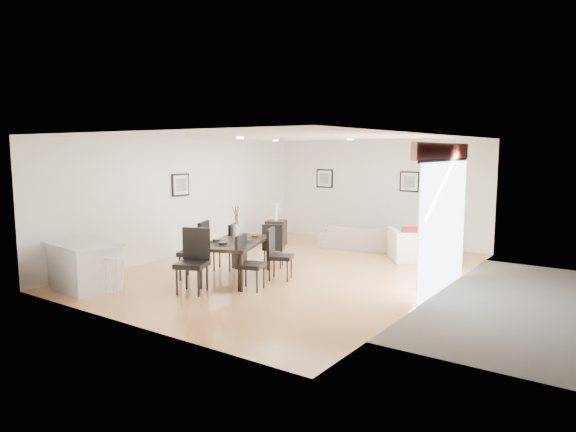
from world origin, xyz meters
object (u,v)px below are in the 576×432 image
Objects in this scene: kitchen_island at (85,265)px; side_table at (276,233)px; sofa at (362,237)px; armchair at (416,245)px; dining_chair_enear at (247,259)px; dining_table at (237,245)px; coffee_table at (348,236)px; dining_chair_wnear at (198,247)px; dining_chair_head at (194,257)px; dining_chair_wfar at (228,244)px; dining_chair_efar at (276,251)px; bar_stool at (114,262)px; dining_chair_foot at (273,244)px.

side_table is at bearing 93.01° from kitchen_island.
armchair is (1.62, -0.58, 0.06)m from sofa.
side_table is (-2.09, 3.75, -0.23)m from dining_chair_enear.
dining_table is (-2.23, -3.46, 0.30)m from armchair.
dining_chair_wnear is at bearing -73.88° from coffee_table.
dining_table is at bearing 20.85° from armchair.
armchair is 1.00× the size of dining_chair_head.
dining_chair_wfar is 2.93m from side_table.
armchair is at bearing 2.83° from side_table.
dining_chair_head reaches higher than dining_chair_efar.
sofa is 0.88m from coffee_table.
dining_chair_wfar is at bearing 83.51° from bar_stool.
bar_stool reaches higher than side_table.
coffee_table is at bearing 82.64° from bar_stool.
dining_chair_wfar is 0.98× the size of dining_chair_efar.
dining_chair_head is 1.98m from kitchen_island.
dining_chair_enear is 0.88m from dining_chair_efar.
dining_chair_wnear is 1.70m from bar_stool.
armchair is at bearing 150.55° from sofa.
dining_chair_wfar is at bearing 72.40° from kitchen_island.
armchair is at bearing 119.25° from dining_chair_wnear.
dining_chair_wfar is (-0.63, 0.47, -0.13)m from dining_table.
dining_table is at bearing -65.95° from side_table.
dining_chair_wfar is 1.68m from dining_chair_head.
kitchen_island is at bearing -93.04° from side_table.
dining_table is 2.01× the size of dining_chair_efar.
dining_chair_efar reaches higher than dining_chair_foot.
armchair reaches higher than coffee_table.
dining_chair_efar reaches higher than coffee_table.
dining_chair_wfar is 1.41× the size of bar_stool.
sofa is at bearing -17.08° from coffee_table.
dining_chair_efar is 0.88× the size of dining_chair_head.
kitchen_island is (-1.12, -2.55, -0.11)m from dining_chair_wfar.
dining_chair_head is 1.18× the size of dining_chair_foot.
kitchen_island is at bearing -150.47° from dining_table.
dining_chair_head is (-0.65, -5.13, 0.32)m from sofa.
dining_chair_foot is (0.07, 2.20, -0.10)m from dining_chair_head.
dining_table is at bearing 66.04° from bar_stool.
dining_chair_wfar is at bearing 156.37° from dining_chair_wnear.
dining_chair_efar is 3.44m from kitchen_island.
dining_chair_wnear is at bearing 38.13° from dining_chair_foot.
dining_chair_wfar reaches higher than kitchen_island.
dining_chair_wnear is 1.25m from dining_chair_enear.
kitchen_island is at bearing -58.29° from dining_chair_wnear.
armchair is 3.22m from dining_chair_foot.
dining_chair_wfar is at bearing 88.97° from dining_chair_head.
dining_chair_enear is 0.88× the size of dining_chair_head.
dining_chair_wfar is 0.98× the size of dining_chair_enear.
dining_chair_wnear is 1.65m from dining_chair_foot.
dining_chair_wfar reaches higher than bar_stool.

